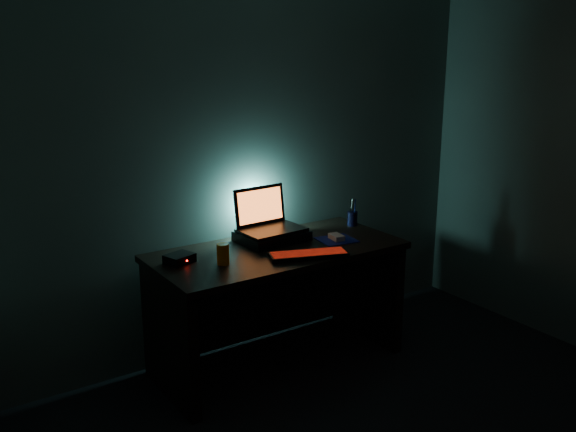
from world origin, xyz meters
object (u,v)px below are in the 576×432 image
(keyboard, at_px, (309,255))
(juice_glass, at_px, (223,254))
(mouse, at_px, (336,237))
(router, at_px, (180,258))
(laptop, at_px, (267,220))
(pen_cup, at_px, (352,219))

(keyboard, xyz_separation_m, juice_glass, (-0.46, 0.16, 0.05))
(mouse, bearing_deg, router, 178.85)
(keyboard, xyz_separation_m, mouse, (0.33, 0.17, 0.01))
(laptop, bearing_deg, pen_cup, -8.66)
(keyboard, height_order, pen_cup, pen_cup)
(keyboard, distance_m, juice_glass, 0.49)
(keyboard, bearing_deg, laptop, 111.63)
(router, bearing_deg, keyboard, -43.19)
(laptop, height_order, router, laptop)
(mouse, height_order, pen_cup, pen_cup)
(keyboard, distance_m, mouse, 0.37)
(juice_glass, bearing_deg, laptop, 30.43)
(juice_glass, distance_m, router, 0.25)
(laptop, xyz_separation_m, keyboard, (0.01, -0.43, -0.11))
(mouse, xyz_separation_m, juice_glass, (-0.79, -0.00, 0.04))
(mouse, relative_size, router, 0.60)
(mouse, bearing_deg, keyboard, -145.76)
(mouse, distance_m, pen_cup, 0.35)
(keyboard, distance_m, router, 0.72)
(pen_cup, height_order, juice_glass, juice_glass)
(juice_glass, bearing_deg, router, 141.05)
(pen_cup, relative_size, juice_glass, 0.81)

